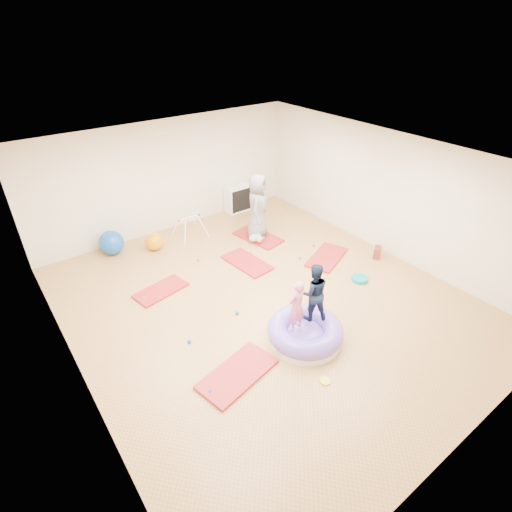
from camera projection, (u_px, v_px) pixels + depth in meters
room at (266, 240)px, 7.23m from camera, size 7.01×8.01×2.81m
gym_mat_front_left at (237, 374)px, 6.33m from camera, size 1.41×0.91×0.05m
gym_mat_mid_left at (161, 290)px, 8.22m from camera, size 1.15×0.73×0.04m
gym_mat_center_back at (247, 262)px, 9.12m from camera, size 0.72×1.26×0.05m
gym_mat_right at (326, 257)px, 9.32m from camera, size 1.35×1.02×0.05m
gym_mat_rear_right at (258, 237)px, 10.14m from camera, size 0.85×1.34×0.05m
inflatable_cushion at (305, 332)px, 6.94m from camera, size 1.33×1.33×0.42m
child_pink at (297, 304)px, 6.50m from camera, size 0.38×0.28×0.97m
child_navy at (314, 290)px, 6.72m from camera, size 0.66×0.61×1.09m
adult_caregiver at (257, 207)px, 9.71m from camera, size 0.93×0.92×1.62m
infant at (256, 238)px, 9.84m from camera, size 0.35×0.36×0.21m
ball_pit_balls at (250, 289)px, 8.23m from camera, size 4.40×3.48×0.07m
exercise_ball_blue at (111, 243)px, 9.36m from camera, size 0.58×0.58×0.58m
exercise_ball_orange at (154, 241)px, 9.56m from camera, size 0.44×0.44×0.44m
infant_play_gym at (190, 224)px, 10.00m from camera, size 0.74×0.70×0.56m
cube_shelf at (238, 198)px, 11.36m from camera, size 0.75×0.37×0.75m
balance_disc at (360, 279)px, 8.54m from camera, size 0.35×0.35×0.08m
backpack at (377, 252)px, 9.28m from camera, size 0.28×0.25×0.28m
yellow_toy at (325, 381)px, 6.22m from camera, size 0.18×0.18×0.03m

